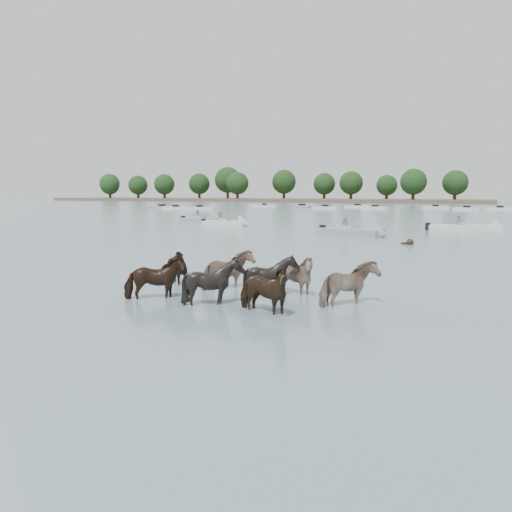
% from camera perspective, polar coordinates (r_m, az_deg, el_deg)
% --- Properties ---
extents(ground, '(400.00, 400.00, 0.00)m').
position_cam_1_polar(ground, '(15.45, -12.02, -4.23)').
color(ground, slate).
rests_on(ground, ground).
extents(shoreline, '(160.00, 30.00, 1.00)m').
position_cam_1_polar(shoreline, '(180.36, -0.69, 6.41)').
color(shoreline, '#4C4233').
rests_on(shoreline, ground).
extents(pony_herd, '(7.80, 3.96, 1.50)m').
position_cam_1_polar(pony_herd, '(14.46, -1.73, -2.81)').
color(pony_herd, black).
rests_on(pony_herd, ground).
extents(swimming_pony, '(0.72, 0.44, 0.44)m').
position_cam_1_polar(swimming_pony, '(30.83, 17.04, 1.46)').
color(swimming_pony, black).
rests_on(swimming_pony, ground).
extents(motorboat_a, '(4.55, 2.68, 1.92)m').
position_cam_1_polar(motorboat_a, '(45.92, -2.85, 3.72)').
color(motorboat_a, silver).
rests_on(motorboat_a, ground).
extents(motorboat_b, '(5.36, 2.85, 1.92)m').
position_cam_1_polar(motorboat_b, '(35.97, 11.73, 2.61)').
color(motorboat_b, gray).
rests_on(motorboat_b, ground).
extents(motorboat_c, '(6.18, 3.39, 1.92)m').
position_cam_1_polar(motorboat_c, '(43.31, 23.58, 2.91)').
color(motorboat_c, silver).
rests_on(motorboat_c, ground).
extents(motorboat_f, '(5.05, 1.77, 1.92)m').
position_cam_1_polar(motorboat_f, '(51.02, -5.62, 4.04)').
color(motorboat_f, gray).
rests_on(motorboat_f, ground).
extents(distant_flotilla, '(102.76, 27.62, 0.93)m').
position_cam_1_polar(distant_flotilla, '(90.17, 20.29, 5.01)').
color(distant_flotilla, gray).
rests_on(distant_flotilla, ground).
extents(treeline, '(147.63, 23.51, 12.55)m').
position_cam_1_polar(treeline, '(182.17, -1.46, 8.30)').
color(treeline, '#382619').
rests_on(treeline, ground).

